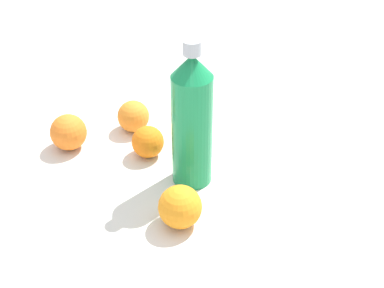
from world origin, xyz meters
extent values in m
plane|color=silver|center=(0.00, 0.00, 0.00)|extent=(2.40, 2.40, 0.00)
cylinder|color=#198C4C|center=(0.01, 0.04, 0.11)|extent=(0.07, 0.07, 0.22)
cone|color=#198C4C|center=(0.01, 0.04, 0.24)|extent=(0.07, 0.07, 0.04)
cylinder|color=#B2B7BF|center=(0.01, 0.04, 0.27)|extent=(0.03, 0.03, 0.02)
sphere|color=orange|center=(-0.08, -0.04, 0.04)|extent=(0.08, 0.08, 0.08)
sphere|color=orange|center=(-0.01, 0.15, 0.03)|extent=(0.06, 0.06, 0.06)
sphere|color=orange|center=(0.02, 0.25, 0.03)|extent=(0.07, 0.07, 0.07)
sphere|color=orange|center=(-0.12, 0.28, 0.04)|extent=(0.07, 0.07, 0.07)
camera|label=1|loc=(-0.51, -0.60, 0.66)|focal=51.71mm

